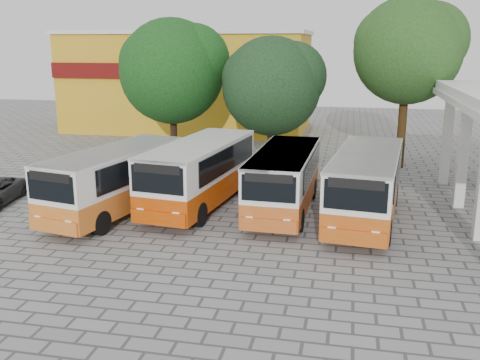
% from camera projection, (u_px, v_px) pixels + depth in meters
% --- Properties ---
extents(ground, '(90.00, 90.00, 0.00)m').
position_uv_depth(ground, '(270.00, 241.00, 20.43)').
color(ground, gray).
rests_on(ground, ground).
extents(shophouse_block, '(20.40, 10.40, 8.30)m').
position_uv_depth(shophouse_block, '(190.00, 81.00, 46.19)').
color(shophouse_block, '#C59216').
rests_on(shophouse_block, ground).
extents(bus_far_left, '(3.99, 8.34, 2.87)m').
position_uv_depth(bus_far_left, '(116.00, 177.00, 23.35)').
color(bus_far_left, '#C9651D').
rests_on(bus_far_left, ground).
extents(bus_centre_left, '(3.57, 8.55, 2.98)m').
position_uv_depth(bus_centre_left, '(200.00, 170.00, 24.41)').
color(bus_centre_left, '#B73900').
rests_on(bus_centre_left, ground).
extents(bus_centre_right, '(2.59, 7.78, 2.78)m').
position_uv_depth(bus_centre_right, '(284.00, 177.00, 23.59)').
color(bus_centre_right, '#B75017').
rests_on(bus_centre_right, ground).
extents(bus_far_right, '(3.42, 8.43, 2.95)m').
position_uv_depth(bus_far_right, '(366.00, 182.00, 22.33)').
color(bus_far_right, '#B5490C').
rests_on(bus_far_right, ground).
extents(tree_left, '(7.10, 6.76, 8.94)m').
position_uv_depth(tree_left, '(173.00, 68.00, 34.46)').
color(tree_left, black).
rests_on(tree_left, ground).
extents(tree_middle, '(6.29, 5.99, 7.79)m').
position_uv_depth(tree_middle, '(273.00, 83.00, 32.33)').
color(tree_middle, '#453021').
rests_on(tree_middle, ground).
extents(tree_right, '(6.48, 6.17, 9.99)m').
position_uv_depth(tree_right, '(409.00, 47.00, 30.76)').
color(tree_right, '#402810').
rests_on(tree_right, ground).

